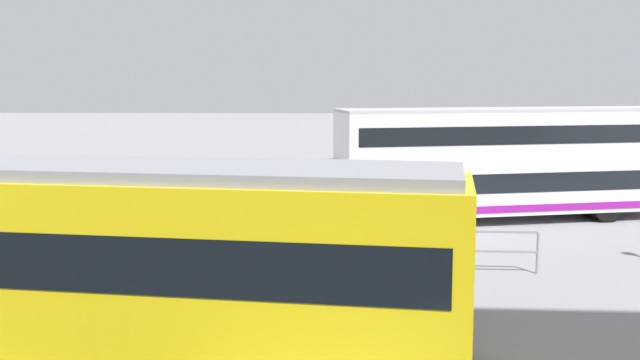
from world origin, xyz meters
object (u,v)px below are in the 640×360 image
at_px(tram_yellow, 24,256).
at_px(info_sign, 227,202).
at_px(pedestrian_crossing, 450,272).
at_px(double_decker_bus, 505,163).
at_px(pedestrian_near_railing, 267,217).

distance_m(tram_yellow, info_sign, 7.29).
bearing_deg(pedestrian_crossing, double_decker_bus, -107.57).
bearing_deg(pedestrian_near_railing, tram_yellow, 68.00).
distance_m(tram_yellow, pedestrian_crossing, 8.21).
distance_m(pedestrian_crossing, info_sign, 6.84).
xyz_separation_m(tram_yellow, pedestrian_near_railing, (-3.44, -8.52, -0.86)).
relative_size(pedestrian_near_railing, pedestrian_crossing, 1.02).
distance_m(double_decker_bus, pedestrian_near_railing, 9.07).
xyz_separation_m(pedestrian_near_railing, pedestrian_crossing, (-4.35, 6.05, -0.02)).
distance_m(tram_yellow, pedestrian_near_railing, 9.22).
height_order(pedestrian_crossing, info_sign, info_sign).
distance_m(pedestrian_near_railing, pedestrian_crossing, 7.45).
xyz_separation_m(double_decker_bus, pedestrian_crossing, (3.38, 10.69, -1.06)).
bearing_deg(double_decker_bus, tram_yellow, 49.65).
xyz_separation_m(tram_yellow, pedestrian_crossing, (-7.79, -2.46, -0.88)).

